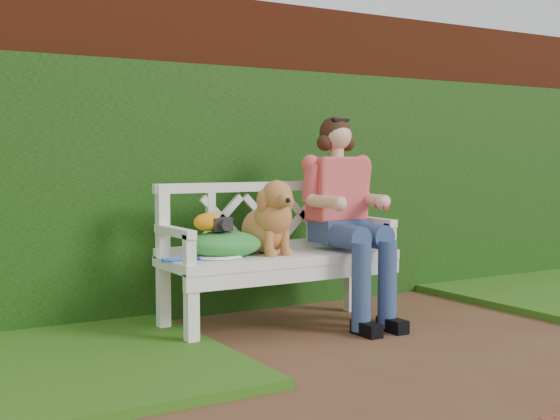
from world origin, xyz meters
TOP-DOWN VIEW (x-y plane):
  - ground at (0.00, 0.00)m, footprint 60.00×60.00m
  - brick_wall at (0.00, 1.90)m, footprint 10.00×0.30m
  - ivy_hedge at (0.00, 1.68)m, footprint 10.00×0.18m
  - garden_bench at (-0.52, 1.02)m, footprint 1.64×0.78m
  - seated_woman at (-0.07, 1.00)m, footprint 0.73×0.86m
  - dog at (-0.60, 1.03)m, footprint 0.44×0.50m
  - tennis_racket at (-0.98, 0.97)m, footprint 0.56×0.32m
  - green_bag at (-0.91, 1.02)m, footprint 0.52×0.43m
  - camera_item at (-0.94, 0.99)m, footprint 0.12×0.09m
  - baseball_glove at (-1.01, 1.02)m, footprint 0.20×0.17m

SIDE VIEW (x-z plane):
  - ground at x=0.00m, z-range 0.00..0.00m
  - garden_bench at x=-0.52m, z-range 0.00..0.48m
  - tennis_racket at x=-0.98m, z-range 0.48..0.51m
  - green_bag at x=-0.91m, z-range 0.48..0.64m
  - seated_woman at x=-0.07m, z-range 0.00..1.30m
  - camera_item at x=-0.94m, z-range 0.64..0.72m
  - baseball_glove at x=-1.01m, z-range 0.64..0.75m
  - dog at x=-0.60m, z-range 0.48..0.95m
  - ivy_hedge at x=0.00m, z-range 0.00..1.70m
  - brick_wall at x=0.00m, z-range 0.00..2.20m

